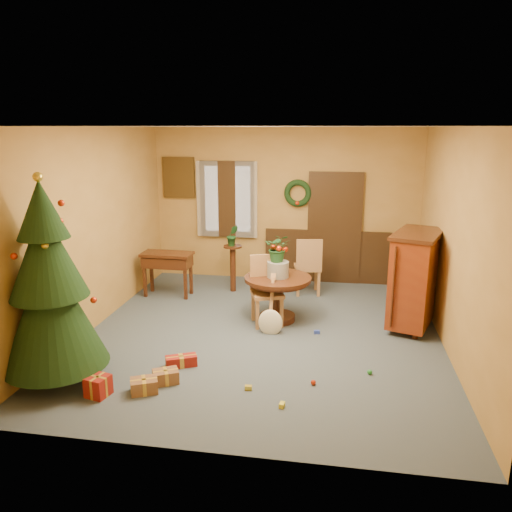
% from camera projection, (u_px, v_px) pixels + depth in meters
% --- Properties ---
extents(room_envelope, '(5.50, 5.50, 5.50)m').
position_uv_depth(room_envelope, '(295.00, 224.00, 9.45)').
color(room_envelope, '#374251').
rests_on(room_envelope, ground).
extents(dining_table, '(1.02, 1.02, 0.70)m').
position_uv_depth(dining_table, '(278.00, 290.00, 7.58)').
color(dining_table, black).
rests_on(dining_table, floor).
extents(urn, '(0.33, 0.33, 0.24)m').
position_uv_depth(urn, '(278.00, 269.00, 7.50)').
color(urn, slate).
rests_on(urn, dining_table).
extents(centerpiece_plant, '(0.38, 0.33, 0.43)m').
position_uv_depth(centerpiece_plant, '(278.00, 248.00, 7.42)').
color(centerpiece_plant, '#1E4C23').
rests_on(centerpiece_plant, urn).
extents(chair_near, '(0.57, 0.57, 1.04)m').
position_uv_depth(chair_near, '(266.00, 287.00, 7.50)').
color(chair_near, olive).
rests_on(chair_near, floor).
extents(chair_far, '(0.52, 0.52, 1.03)m').
position_uv_depth(chair_far, '(308.00, 265.00, 8.74)').
color(chair_far, olive).
rests_on(chair_far, floor).
extents(guitar, '(0.49, 0.61, 0.80)m').
position_uv_depth(guitar, '(271.00, 307.00, 7.11)').
color(guitar, '#F2EBC9').
rests_on(guitar, floor).
extents(plant_stand, '(0.33, 0.33, 0.85)m').
position_uv_depth(plant_stand, '(233.00, 263.00, 8.95)').
color(plant_stand, black).
rests_on(plant_stand, floor).
extents(stand_plant, '(0.25, 0.23, 0.37)m').
position_uv_depth(stand_plant, '(233.00, 235.00, 8.82)').
color(stand_plant, '#19471E').
rests_on(stand_plant, plant_stand).
extents(christmas_tree, '(1.18, 1.18, 2.43)m').
position_uv_depth(christmas_tree, '(50.00, 287.00, 5.58)').
color(christmas_tree, '#382111').
rests_on(christmas_tree, floor).
extents(writing_desk, '(0.88, 0.45, 0.78)m').
position_uv_depth(writing_desk, '(167.00, 263.00, 8.70)').
color(writing_desk, black).
rests_on(writing_desk, floor).
extents(sideboard, '(0.94, 1.26, 1.44)m').
position_uv_depth(sideboard, '(415.00, 277.00, 7.27)').
color(sideboard, '#5A120A').
rests_on(sideboard, floor).
extents(gift_a, '(0.36, 0.32, 0.16)m').
position_uv_depth(gift_a, '(144.00, 386.00, 5.60)').
color(gift_a, brown).
rests_on(gift_a, floor).
extents(gift_b, '(0.27, 0.27, 0.23)m').
position_uv_depth(gift_b, '(98.00, 386.00, 5.52)').
color(gift_b, maroon).
rests_on(gift_b, floor).
extents(gift_c, '(0.35, 0.31, 0.16)m').
position_uv_depth(gift_c, '(166.00, 377.00, 5.80)').
color(gift_c, brown).
rests_on(gift_c, floor).
extents(gift_d, '(0.41, 0.31, 0.14)m').
position_uv_depth(gift_d, '(181.00, 361.00, 6.21)').
color(gift_d, maroon).
rests_on(gift_d, floor).
extents(toy_a, '(0.09, 0.06, 0.05)m').
position_uv_depth(toy_a, '(317.00, 332.00, 7.19)').
color(toy_a, '#2A43B9').
rests_on(toy_a, floor).
extents(toy_b, '(0.06, 0.06, 0.06)m').
position_uv_depth(toy_b, '(370.00, 372.00, 6.01)').
color(toy_b, '#258832').
rests_on(toy_b, floor).
extents(toy_c, '(0.06, 0.09, 0.05)m').
position_uv_depth(toy_c, '(282.00, 405.00, 5.31)').
color(toy_c, gold).
rests_on(toy_c, floor).
extents(toy_d, '(0.06, 0.06, 0.06)m').
position_uv_depth(toy_d, '(313.00, 382.00, 5.76)').
color(toy_d, '#B7280C').
rests_on(toy_d, floor).
extents(toy_e, '(0.08, 0.06, 0.05)m').
position_uv_depth(toy_e, '(248.00, 388.00, 5.66)').
color(toy_e, gold).
rests_on(toy_e, floor).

